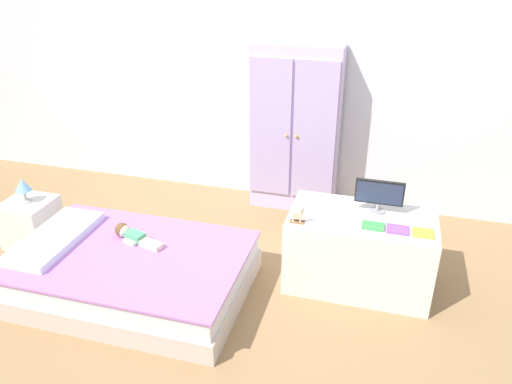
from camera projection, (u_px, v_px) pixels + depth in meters
ground_plane at (207, 296)px, 3.27m from camera, size 10.00×10.00×0.02m
back_wall at (268, 43)px, 4.01m from camera, size 6.40×0.05×2.70m
bed at (132, 272)px, 3.25m from camera, size 1.50×0.99×0.29m
pillow at (55, 238)px, 3.31m from camera, size 0.32×0.72×0.05m
doll at (130, 234)px, 3.32m from camera, size 0.39×0.18×0.10m
nightstand at (31, 222)px, 3.77m from camera, size 0.34×0.34×0.36m
table_lamp at (23, 186)px, 3.63m from camera, size 0.12×0.12×0.19m
wardrobe at (295, 130)px, 4.09m from camera, size 0.72×0.29×1.39m
tv_stand at (359, 250)px, 3.28m from camera, size 0.93×0.53×0.52m
tv_monitor at (379, 194)px, 3.16m from camera, size 0.31×0.10×0.22m
rocking_horse_toy at (299, 215)px, 3.07m from camera, size 0.09×0.04×0.11m
book_green at (373, 226)px, 3.04m from camera, size 0.14×0.09×0.02m
book_purple at (398, 230)px, 3.00m from camera, size 0.13×0.10×0.01m
book_yellow at (423, 233)px, 2.97m from camera, size 0.12×0.11×0.01m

